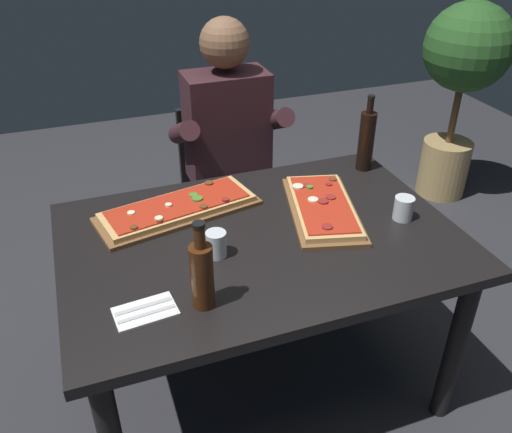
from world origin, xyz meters
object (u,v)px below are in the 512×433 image
diner_chair (225,184)px  pizza_rectangular_left (323,207)px  potted_plant_corner (463,74)px  tumbler_far_side (403,209)px  oil_bottle_amber (366,140)px  pizza_rectangular_front (178,208)px  wine_bottle_dark (202,273)px  dining_table (261,257)px  tumbler_near_camera (216,246)px  seated_diner (230,148)px

diner_chair → pizza_rectangular_left: bearing=-78.6°
potted_plant_corner → tumbler_far_side: bearing=-135.1°
pizza_rectangular_left → oil_bottle_amber: (0.33, 0.27, 0.12)m
pizza_rectangular_front → wine_bottle_dark: bearing=-94.9°
tumbler_far_side → pizza_rectangular_front: bearing=157.4°
pizza_rectangular_front → oil_bottle_amber: 0.86m
dining_table → diner_chair: (0.12, 0.86, -0.16)m
tumbler_far_side → dining_table: bearing=172.2°
pizza_rectangular_left → potted_plant_corner: bearing=35.7°
oil_bottle_amber → diner_chair: size_ratio=0.38×
pizza_rectangular_front → pizza_rectangular_left: same height
dining_table → oil_bottle_amber: oil_bottle_amber is taller
tumbler_far_side → potted_plant_corner: (1.19, 1.18, 0.04)m
diner_chair → pizza_rectangular_front: bearing=-120.8°
tumbler_far_side → diner_chair: bearing=114.2°
tumbler_near_camera → potted_plant_corner: potted_plant_corner is taller
tumbler_near_camera → potted_plant_corner: (1.90, 1.17, 0.04)m
tumbler_far_side → seated_diner: bearing=117.3°
oil_bottle_amber → potted_plant_corner: 1.36m
pizza_rectangular_left → diner_chair: 0.85m
wine_bottle_dark → dining_table: bearing=44.9°
oil_bottle_amber → seated_diner: 0.64m
diner_chair → seated_diner: 0.28m
potted_plant_corner → pizza_rectangular_left: bearing=-144.3°
dining_table → potted_plant_corner: (1.72, 1.11, 0.17)m
pizza_rectangular_left → tumbler_far_side: tumbler_far_side is taller
tumbler_near_camera → tumbler_far_side: tumbler_near_camera is taller
tumbler_far_side → seated_diner: seated_diner is taller
pizza_rectangular_left → tumbler_far_side: (0.26, -0.14, 0.02)m
tumbler_far_side → seated_diner: 0.91m
dining_table → tumbler_far_side: size_ratio=15.75×
diner_chair → seated_diner: size_ratio=0.65×
tumbler_near_camera → diner_chair: diner_chair is taller
tumbler_near_camera → dining_table: bearing=18.6°
tumbler_near_camera → tumbler_far_side: 0.72m
wine_bottle_dark → tumbler_far_side: size_ratio=3.25×
pizza_rectangular_front → wine_bottle_dark: 0.55m
pizza_rectangular_front → seated_diner: 0.60m
diner_chair → potted_plant_corner: (1.60, 0.25, 0.33)m
pizza_rectangular_front → tumbler_far_side: (0.78, -0.32, 0.02)m
pizza_rectangular_left → tumbler_near_camera: bearing=-164.0°
seated_diner → dining_table: bearing=-99.2°
pizza_rectangular_front → diner_chair: 0.76m
oil_bottle_amber → seated_diner: seated_diner is taller
pizza_rectangular_left → diner_chair: (-0.16, 0.79, -0.27)m
pizza_rectangular_front → pizza_rectangular_left: (0.52, -0.18, 0.00)m
wine_bottle_dark → potted_plant_corner: size_ratio=0.23×
pizza_rectangular_front → oil_bottle_amber: (0.85, 0.09, 0.12)m
wine_bottle_dark → seated_diner: (0.41, 1.02, -0.11)m
wine_bottle_dark → tumbler_near_camera: size_ratio=3.16×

